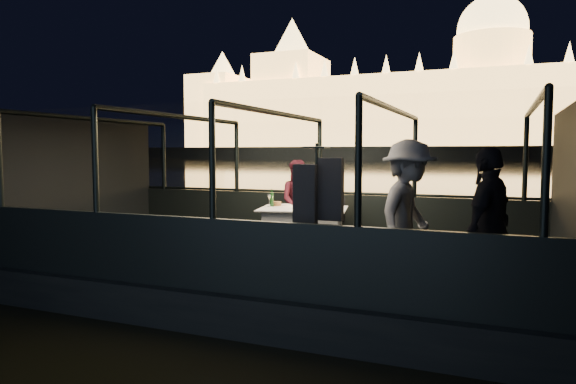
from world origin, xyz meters
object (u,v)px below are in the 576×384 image
at_px(dining_table_central, 303,230).
at_px(person_man_maroon, 299,203).
at_px(wine_bottle, 272,198).
at_px(chair_port_left, 296,220).
at_px(passenger_stripe, 408,221).
at_px(person_woman_coral, 319,204).
at_px(chair_port_right, 330,224).
at_px(coat_stand, 316,218).
at_px(passenger_dark, 488,230).

height_order(dining_table_central, person_man_maroon, person_man_maroon).
height_order(person_man_maroon, wine_bottle, person_man_maroon).
bearing_deg(dining_table_central, chair_port_left, 120.40).
relative_size(person_man_maroon, passenger_stripe, 0.84).
distance_m(person_woman_coral, person_man_maroon, 0.39).
bearing_deg(person_man_maroon, wine_bottle, -126.75).
distance_m(dining_table_central, chair_port_right, 0.58).
distance_m(chair_port_right, wine_bottle, 1.12).
relative_size(person_woman_coral, person_man_maroon, 0.95).
bearing_deg(coat_stand, chair_port_right, 104.22).
height_order(chair_port_right, coat_stand, coat_stand).
bearing_deg(chair_port_left, passenger_dark, -23.11).
xyz_separation_m(dining_table_central, passenger_dark, (2.94, -2.06, 0.47)).
relative_size(chair_port_right, person_man_maroon, 0.57).
bearing_deg(wine_bottle, passenger_dark, -30.79).
distance_m(passenger_dark, wine_bottle, 4.12).
bearing_deg(dining_table_central, passenger_dark, -35.05).
xyz_separation_m(passenger_stripe, wine_bottle, (-2.61, 1.73, 0.06)).
xyz_separation_m(person_woman_coral, person_man_maroon, (-0.39, 0.00, 0.00)).
xyz_separation_m(chair_port_right, passenger_dark, (2.62, -2.54, 0.40)).
bearing_deg(coat_stand, chair_port_left, 115.96).
height_order(dining_table_central, passenger_dark, passenger_dark).
xyz_separation_m(dining_table_central, person_woman_coral, (-0.01, 0.87, 0.36)).
distance_m(passenger_stripe, passenger_dark, 1.00).
bearing_deg(dining_table_central, chair_port_right, 56.12).
distance_m(chair_port_left, passenger_dark, 4.38).
bearing_deg(person_man_maroon, coat_stand, -89.01).
xyz_separation_m(person_man_maroon, passenger_dark, (3.35, -2.94, 0.10)).
bearing_deg(passenger_dark, chair_port_right, -115.64).
bearing_deg(dining_table_central, passenger_stripe, -39.87).
xyz_separation_m(chair_port_left, chair_port_right, (0.74, -0.24, 0.00)).
relative_size(chair_port_left, person_man_maroon, 0.61).
distance_m(chair_port_left, chair_port_right, 0.78).
relative_size(chair_port_right, passenger_dark, 0.50).
distance_m(chair_port_right, passenger_dark, 3.67).
xyz_separation_m(passenger_stripe, passenger_dark, (0.93, -0.38, 0.00)).
height_order(dining_table_central, chair_port_left, chair_port_left).
bearing_deg(chair_port_left, passenger_stripe, -28.10).
bearing_deg(wine_bottle, passenger_stripe, -33.48).
xyz_separation_m(dining_table_central, wine_bottle, (-0.60, 0.05, 0.53)).
distance_m(person_woman_coral, passenger_dark, 4.16).
distance_m(coat_stand, passenger_stripe, 1.14).
height_order(person_woman_coral, wine_bottle, person_woman_coral).
height_order(chair_port_left, wine_bottle, wine_bottle).
height_order(passenger_dark, wine_bottle, passenger_dark).
bearing_deg(person_man_maroon, chair_port_right, -52.12).
height_order(person_woman_coral, passenger_dark, passenger_dark).
bearing_deg(coat_stand, dining_table_central, 114.44).
bearing_deg(wine_bottle, coat_stand, -54.55).
bearing_deg(person_woman_coral, passenger_stripe, -72.97).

